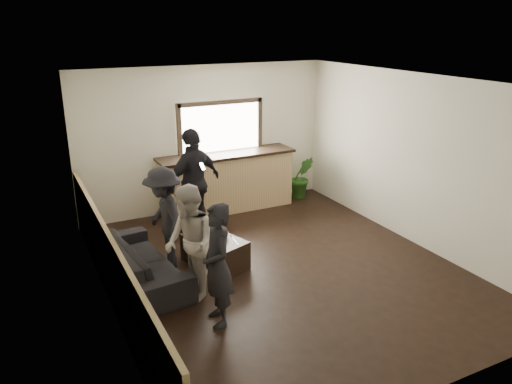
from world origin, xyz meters
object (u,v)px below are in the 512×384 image
cup_b (226,235)px  person_c (164,218)px  person_a (217,265)px  person_b (190,243)px  cup_a (200,234)px  potted_plant (302,177)px  bar_counter (227,178)px  person_d (194,182)px  sofa (142,262)px  coffee_table (215,251)px

cup_b → person_c: person_c is taller
person_a → person_b: bearing=-167.0°
person_b → person_c: (-0.04, 1.02, -0.00)m
cup_a → potted_plant: potted_plant is taller
bar_counter → person_d: size_ratio=1.44×
bar_counter → potted_plant: 1.71m
cup_b → sofa: bearing=177.4°
cup_b → person_d: (0.00, 1.33, 0.45)m
cup_a → potted_plant: bearing=32.8°
person_b → bar_counter: bearing=147.3°
sofa → person_d: 1.92m
coffee_table → cup_b: 0.32m
potted_plant → cup_b: bearing=-141.4°
sofa → cup_b: (1.29, -0.06, 0.19)m
cup_b → person_b: bearing=-139.8°
sofa → potted_plant: potted_plant is taller
bar_counter → cup_b: bearing=-114.0°
cup_b → person_d: size_ratio=0.05×
cup_b → person_c: 0.95m
potted_plant → coffee_table: bearing=-143.7°
cup_b → potted_plant: potted_plant is taller
person_c → cup_b: bearing=67.7°
coffee_table → cup_a: (-0.18, 0.14, 0.27)m
person_b → person_d: size_ratio=0.84×
person_a → cup_b: bearing=159.1°
person_a → bar_counter: bearing=160.8°
person_a → sofa: bearing=-152.4°
cup_b → person_a: (-0.70, -1.40, 0.29)m
cup_a → person_b: 1.02m
coffee_table → cup_a: size_ratio=8.74×
potted_plant → person_c: (-3.50, -1.78, 0.34)m
bar_counter → person_d: bearing=-138.9°
bar_counter → person_a: (-1.67, -3.57, 0.14)m
person_b → cup_a: bearing=151.5°
sofa → coffee_table: 1.13m
cup_b → person_a: size_ratio=0.06×
sofa → cup_a: size_ratio=17.77×
sofa → person_a: bearing=-164.2°
cup_a → person_b: person_b is taller
cup_a → coffee_table: bearing=-36.5°
cup_a → person_b: bearing=-117.6°
person_b → person_c: 1.02m
person_d → potted_plant: bearing=175.2°
person_c → sofa: bearing=-57.5°
sofa → person_b: 1.01m
sofa → person_b: size_ratio=1.29×
bar_counter → person_a: size_ratio=1.73×
bar_counter → coffee_table: bar_counter is taller
sofa → person_d: size_ratio=1.08×
potted_plant → person_a: size_ratio=0.57×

